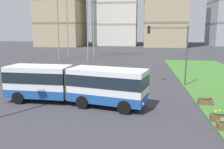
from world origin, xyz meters
TOP-DOWN VIEW (x-y plane):
  - articulated_bus at (-2.94, 14.29)m, footprint 11.94×4.31m
  - flower_planter_4 at (7.59, 11.48)m, footprint 1.10×0.56m
  - flower_planter_5 at (7.59, 15.06)m, footprint 1.10×0.56m
  - traffic_light_far_right at (5.78, 22.00)m, footprint 4.43×0.28m

SIDE VIEW (x-z plane):
  - flower_planter_4 at x=7.59m, z-range 0.06..0.80m
  - flower_planter_5 at x=7.59m, z-range 0.06..0.80m
  - articulated_bus at x=-2.94m, z-range 0.15..3.15m
  - traffic_light_far_right at x=5.78m, z-range 1.21..7.63m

